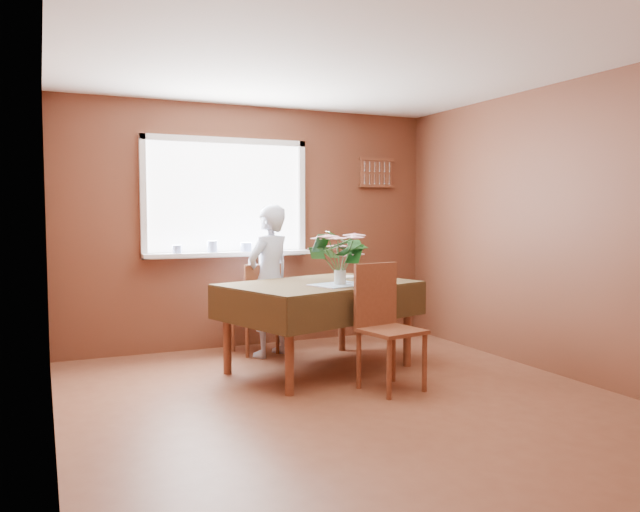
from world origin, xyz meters
name	(u,v)px	position (x,y,z in m)	size (l,w,h in m)	color
floor	(351,403)	(0.00, 0.00, 0.00)	(4.50, 4.50, 0.00)	brown
ceiling	(352,57)	(0.00, 0.00, 2.50)	(4.50, 4.50, 0.00)	white
wall_back	(254,227)	(0.00, 2.25, 1.25)	(4.00, 4.00, 0.00)	brown
wall_front	(612,251)	(0.00, -2.25, 1.25)	(4.00, 4.00, 0.00)	brown
wall_left	(49,238)	(-2.00, 0.00, 1.25)	(4.50, 4.50, 0.00)	brown
wall_right	(560,230)	(2.00, 0.00, 1.25)	(4.50, 4.50, 0.00)	brown
window_assembly	(228,216)	(-0.29, 2.20, 1.36)	(1.72, 0.20, 1.22)	white
spoon_rack	(377,173)	(1.45, 2.22, 1.85)	(0.44, 0.05, 0.33)	brown
dining_table	(320,293)	(0.19, 0.98, 0.69)	(1.86, 1.53, 0.79)	brown
chair_far	(259,304)	(-0.10, 1.80, 0.49)	(0.43, 0.43, 0.90)	brown
chair_near	(384,321)	(0.43, 0.26, 0.54)	(0.50, 0.50, 0.99)	brown
seated_woman	(269,281)	(-0.03, 1.69, 0.74)	(0.54, 0.35, 1.47)	white
flower_bouquet	(340,251)	(0.28, 0.75, 1.07)	(0.51, 0.51, 0.44)	white
side_plate	(346,277)	(0.59, 1.26, 0.79)	(0.21, 0.21, 0.01)	white
table_knife	(352,283)	(0.41, 0.77, 0.79)	(0.02, 0.24, 0.00)	silver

